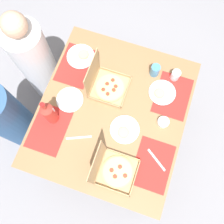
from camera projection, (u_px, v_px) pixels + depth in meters
ground_plane at (112, 132)px, 2.59m from camera, size 6.00×6.00×0.00m
dining_table at (112, 116)px, 2.00m from camera, size 1.24×1.11×0.72m
placemat_near_left at (153, 165)px, 1.78m from camera, size 0.36×0.26×0.00m
placemat_near_right at (173, 96)px, 1.93m from camera, size 0.36×0.26×0.00m
placemat_far_left at (49, 129)px, 1.86m from camera, size 0.36×0.26×0.00m
placemat_far_right at (76, 65)px, 2.01m from camera, size 0.36×0.26×0.00m
pizza_box_edge_far at (106, 85)px, 1.91m from camera, size 0.27×0.28×0.31m
pizza_box_corner_left at (113, 170)px, 1.73m from camera, size 0.26×0.29×0.30m
plate_near_right at (70, 100)px, 1.92m from camera, size 0.21×0.21×0.02m
plate_far_left at (125, 130)px, 1.85m from camera, size 0.22×0.22×0.03m
plate_middle at (81, 56)px, 2.02m from camera, size 0.23×0.23×0.03m
plate_near_left at (162, 93)px, 1.93m from camera, size 0.21×0.21×0.03m
soda_bottle at (49, 113)px, 1.76m from camera, size 0.09×0.09×0.32m
cup_spare at (155, 70)px, 1.94m from camera, size 0.07×0.07×0.11m
cup_dark at (175, 75)px, 1.94m from camera, size 0.07×0.07×0.09m
condiment_bowl at (163, 122)px, 1.86m from camera, size 0.09×0.09×0.04m
fork_by_near_left at (79, 138)px, 1.84m from camera, size 0.09×0.18×0.00m
fork_by_far_right at (156, 160)px, 1.79m from camera, size 0.12×0.17×0.00m
diner_left_seat at (9, 119)px, 2.08m from camera, size 0.32×0.32×1.17m
diner_right_seat at (37, 63)px, 2.24m from camera, size 0.32×0.32×1.16m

